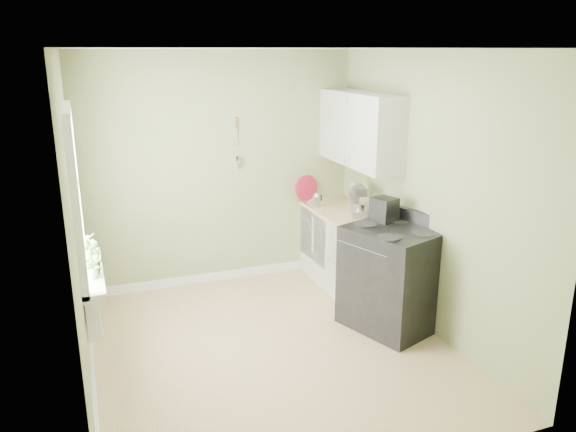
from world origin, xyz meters
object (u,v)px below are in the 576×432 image
object	(u,v)px
stove	(392,277)
coffee_maker	(384,216)
stand_mixer	(358,201)
kettle	(316,200)

from	to	relation	value
stove	coffee_maker	world-z (taller)	coffee_maker
stand_mixer	kettle	world-z (taller)	stand_mixer
kettle	coffee_maker	bearing A→B (deg)	-76.97
stove	kettle	bearing A→B (deg)	99.39
stove	stand_mixer	bearing A→B (deg)	85.33
stove	coffee_maker	xyz separation A→B (m)	(0.03, 0.27, 0.56)
kettle	coffee_maker	size ratio (longest dim) A/B	0.47
coffee_maker	stand_mixer	bearing A→B (deg)	86.04
stand_mixer	stove	bearing A→B (deg)	-94.67
stand_mixer	coffee_maker	size ratio (longest dim) A/B	1.02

